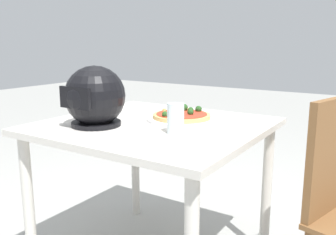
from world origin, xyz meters
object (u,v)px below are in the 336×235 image
dining_table (154,142)px  motorcycle_helmet (95,97)px  drinking_glass (176,119)px  pizza (182,115)px

dining_table → motorcycle_helmet: size_ratio=3.61×
dining_table → drinking_glass: size_ratio=7.74×
dining_table → drinking_glass: bearing=149.0°
dining_table → pizza: size_ratio=3.51×
dining_table → pizza: pizza is taller
pizza → motorcycle_helmet: size_ratio=1.03×
pizza → motorcycle_helmet: motorcycle_helmet is taller
motorcycle_helmet → drinking_glass: bearing=-169.2°
dining_table → pizza: bearing=-120.4°
pizza → motorcycle_helmet: 0.42m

